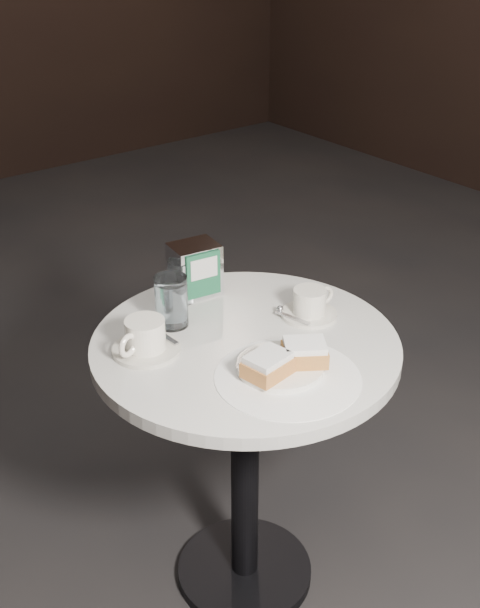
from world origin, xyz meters
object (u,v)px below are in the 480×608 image
at_px(coffee_cup_right, 310,305).
at_px(water_glass_left, 171,302).
at_px(napkin_dispenser, 195,269).
at_px(water_glass_right, 182,281).
at_px(beignet_plate, 284,362).
at_px(coffee_cup_left, 145,339).
at_px(cafe_table, 245,411).

bearing_deg(coffee_cup_right, water_glass_left, 150.93).
distance_m(coffee_cup_right, napkin_dispenser, 0.30).
bearing_deg(water_glass_right, beignet_plate, -91.73).
distance_m(coffee_cup_right, water_glass_left, 0.33).
bearing_deg(coffee_cup_right, beignet_plate, -143.48).
bearing_deg(beignet_plate, coffee_cup_left, 127.31).
distance_m(beignet_plate, napkin_dispenser, 0.41).
bearing_deg(beignet_plate, napkin_dispenser, 81.90).
bearing_deg(cafe_table, water_glass_right, 90.82).
bearing_deg(napkin_dispenser, cafe_table, -91.44).
bearing_deg(beignet_plate, coffee_cup_right, 35.02).
distance_m(cafe_table, coffee_cup_left, 0.32).
distance_m(beignet_plate, water_glass_left, 0.32).
xyz_separation_m(coffee_cup_right, water_glass_right, (-0.19, 0.25, 0.02)).
bearing_deg(cafe_table, coffee_cup_right, -1.29).
height_order(coffee_cup_left, water_glass_right, water_glass_right).
bearing_deg(beignet_plate, water_glass_left, 103.49).
xyz_separation_m(beignet_plate, napkin_dispenser, (0.06, 0.40, 0.04)).
xyz_separation_m(beignet_plate, coffee_cup_left, (-0.19, 0.25, 0.01)).
relative_size(beignet_plate, napkin_dispenser, 1.59).
relative_size(coffee_cup_left, water_glass_right, 1.79).
bearing_deg(cafe_table, beignet_plate, -95.96).
distance_m(coffee_cup_left, coffee_cup_right, 0.41).
bearing_deg(water_glass_left, water_glass_right, 45.00).
height_order(cafe_table, water_glass_right, water_glass_right).
xyz_separation_m(cafe_table, beignet_plate, (-0.02, -0.15, 0.22)).
bearing_deg(cafe_table, water_glass_left, 119.11).
height_order(coffee_cup_left, water_glass_left, water_glass_left).
height_order(cafe_table, coffee_cup_left, coffee_cup_left).
xyz_separation_m(water_glass_left, napkin_dispenser, (0.13, 0.09, 0.01)).
bearing_deg(water_glass_left, cafe_table, -60.89).
height_order(coffee_cup_right, napkin_dispenser, napkin_dispenser).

